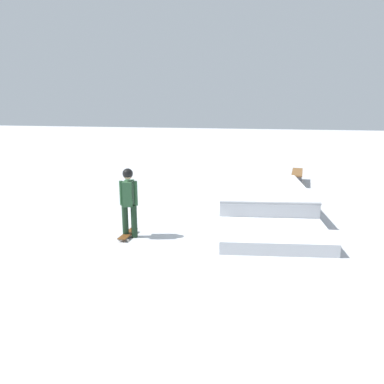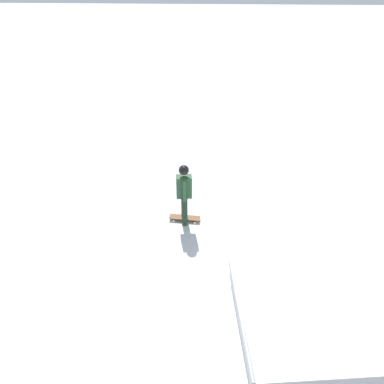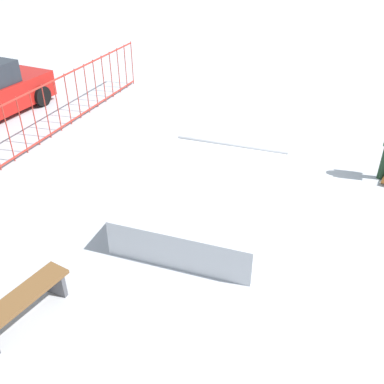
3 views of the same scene
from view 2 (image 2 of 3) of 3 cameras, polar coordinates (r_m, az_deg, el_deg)
ground_plane at (r=8.72m, az=9.26°, el=-15.53°), size 60.00×60.00×0.00m
skate_ramp at (r=8.24m, az=16.25°, el=-17.62°), size 5.61×3.07×0.74m
skater at (r=9.84m, az=-1.14°, el=0.25°), size 0.40×0.44×1.73m
skateboard at (r=10.46m, az=-1.05°, el=-3.69°), size 0.82×0.32×0.09m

